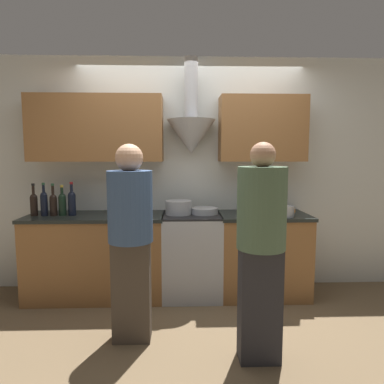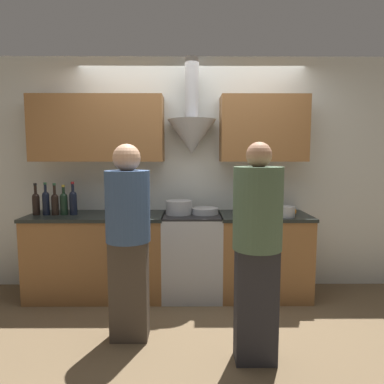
{
  "view_description": "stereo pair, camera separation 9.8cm",
  "coord_description": "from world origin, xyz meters",
  "px_view_note": "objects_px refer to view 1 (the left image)",
  "views": [
    {
      "loc": [
        -0.12,
        -3.28,
        1.52
      ],
      "look_at": [
        0.0,
        0.22,
        1.14
      ],
      "focal_mm": 32.0,
      "sensor_mm": 36.0,
      "label": 1
    },
    {
      "loc": [
        -0.02,
        -3.28,
        1.52
      ],
      "look_at": [
        0.0,
        0.22,
        1.14
      ],
      "focal_mm": 32.0,
      "sensor_mm": 36.0,
      "label": 2
    }
  ],
  "objects_px": {
    "wine_bottle_0": "(34,203)",
    "wine_bottle_1": "(44,202)",
    "wine_bottle_3": "(62,203)",
    "wine_bottle_2": "(53,203)",
    "person_foreground_left": "(131,235)",
    "mixing_bowl": "(205,211)",
    "person_foreground_right": "(261,244)",
    "orange_fruit": "(292,211)",
    "wine_bottle_4": "(72,202)",
    "stove_range": "(192,254)",
    "stock_pot": "(179,207)",
    "saucepan": "(286,211)"
  },
  "relations": [
    {
      "from": "wine_bottle_0",
      "to": "wine_bottle_1",
      "type": "height_order",
      "value": "wine_bottle_1"
    },
    {
      "from": "wine_bottle_1",
      "to": "wine_bottle_3",
      "type": "distance_m",
      "value": 0.18
    },
    {
      "from": "wine_bottle_2",
      "to": "wine_bottle_0",
      "type": "bearing_deg",
      "value": 177.73
    },
    {
      "from": "wine_bottle_1",
      "to": "person_foreground_left",
      "type": "bearing_deg",
      "value": -40.03
    },
    {
      "from": "mixing_bowl",
      "to": "person_foreground_left",
      "type": "relative_size",
      "value": 0.18
    },
    {
      "from": "person_foreground_right",
      "to": "person_foreground_left",
      "type": "bearing_deg",
      "value": 161.81
    },
    {
      "from": "wine_bottle_1",
      "to": "person_foreground_right",
      "type": "relative_size",
      "value": 0.21
    },
    {
      "from": "wine_bottle_0",
      "to": "person_foreground_right",
      "type": "distance_m",
      "value": 2.42
    },
    {
      "from": "wine_bottle_2",
      "to": "orange_fruit",
      "type": "bearing_deg",
      "value": -0.48
    },
    {
      "from": "wine_bottle_4",
      "to": "stove_range",
      "type": "bearing_deg",
      "value": 0.87
    },
    {
      "from": "stock_pot",
      "to": "wine_bottle_4",
      "type": "bearing_deg",
      "value": -178.58
    },
    {
      "from": "orange_fruit",
      "to": "person_foreground_left",
      "type": "xyz_separation_m",
      "value": [
        -1.58,
        -0.83,
        -0.04
      ]
    },
    {
      "from": "wine_bottle_1",
      "to": "wine_bottle_2",
      "type": "xyz_separation_m",
      "value": [
        0.1,
        -0.0,
        -0.01
      ]
    },
    {
      "from": "stove_range",
      "to": "saucepan",
      "type": "relative_size",
      "value": 5.59
    },
    {
      "from": "wine_bottle_3",
      "to": "saucepan",
      "type": "bearing_deg",
      "value": -3.88
    },
    {
      "from": "person_foreground_left",
      "to": "person_foreground_right",
      "type": "bearing_deg",
      "value": -18.19
    },
    {
      "from": "stove_range",
      "to": "person_foreground_right",
      "type": "distance_m",
      "value": 1.37
    },
    {
      "from": "wine_bottle_2",
      "to": "orange_fruit",
      "type": "xyz_separation_m",
      "value": [
        2.5,
        -0.02,
        -0.09
      ]
    },
    {
      "from": "wine_bottle_1",
      "to": "wine_bottle_2",
      "type": "bearing_deg",
      "value": -1.37
    },
    {
      "from": "wine_bottle_3",
      "to": "mixing_bowl",
      "type": "xyz_separation_m",
      "value": [
        1.49,
        0.04,
        -0.1
      ]
    },
    {
      "from": "stove_range",
      "to": "wine_bottle_2",
      "type": "relative_size",
      "value": 2.65
    },
    {
      "from": "wine_bottle_0",
      "to": "person_foreground_right",
      "type": "xyz_separation_m",
      "value": [
        2.11,
        -1.18,
        -0.14
      ]
    },
    {
      "from": "wine_bottle_0",
      "to": "wine_bottle_3",
      "type": "distance_m",
      "value": 0.29
    },
    {
      "from": "saucepan",
      "to": "person_foreground_left",
      "type": "bearing_deg",
      "value": -154.43
    },
    {
      "from": "stock_pot",
      "to": "orange_fruit",
      "type": "bearing_deg",
      "value": -3.08
    },
    {
      "from": "orange_fruit",
      "to": "wine_bottle_0",
      "type": "bearing_deg",
      "value": 179.38
    },
    {
      "from": "stock_pot",
      "to": "saucepan",
      "type": "distance_m",
      "value": 1.12
    },
    {
      "from": "wine_bottle_0",
      "to": "saucepan",
      "type": "relative_size",
      "value": 2.11
    },
    {
      "from": "wine_bottle_3",
      "to": "wine_bottle_4",
      "type": "height_order",
      "value": "wine_bottle_4"
    },
    {
      "from": "wine_bottle_1",
      "to": "person_foreground_left",
      "type": "distance_m",
      "value": 1.34
    },
    {
      "from": "person_foreground_left",
      "to": "stock_pot",
      "type": "bearing_deg",
      "value": 66.93
    },
    {
      "from": "wine_bottle_0",
      "to": "wine_bottle_1",
      "type": "xyz_separation_m",
      "value": [
        0.11,
        -0.01,
        0.01
      ]
    },
    {
      "from": "wine_bottle_1",
      "to": "saucepan",
      "type": "height_order",
      "value": "wine_bottle_1"
    },
    {
      "from": "wine_bottle_3",
      "to": "wine_bottle_4",
      "type": "xyz_separation_m",
      "value": [
        0.1,
        -0.0,
        0.01
      ]
    },
    {
      "from": "mixing_bowl",
      "to": "stock_pot",
      "type": "bearing_deg",
      "value": -177.21
    },
    {
      "from": "wine_bottle_4",
      "to": "wine_bottle_3",
      "type": "bearing_deg",
      "value": 179.78
    },
    {
      "from": "stock_pot",
      "to": "orange_fruit",
      "type": "distance_m",
      "value": 1.2
    },
    {
      "from": "wine_bottle_4",
      "to": "orange_fruit",
      "type": "relative_size",
      "value": 4.69
    },
    {
      "from": "wine_bottle_1",
      "to": "mixing_bowl",
      "type": "distance_m",
      "value": 1.68
    },
    {
      "from": "wine_bottle_4",
      "to": "stock_pot",
      "type": "height_order",
      "value": "wine_bottle_4"
    },
    {
      "from": "stove_range",
      "to": "saucepan",
      "type": "distance_m",
      "value": 1.1
    },
    {
      "from": "wine_bottle_3",
      "to": "orange_fruit",
      "type": "height_order",
      "value": "wine_bottle_3"
    },
    {
      "from": "stove_range",
      "to": "wine_bottle_0",
      "type": "height_order",
      "value": "wine_bottle_0"
    },
    {
      "from": "saucepan",
      "to": "orange_fruit",
      "type": "bearing_deg",
      "value": 51.22
    },
    {
      "from": "saucepan",
      "to": "person_foreground_right",
      "type": "height_order",
      "value": "person_foreground_right"
    },
    {
      "from": "person_foreground_right",
      "to": "wine_bottle_3",
      "type": "bearing_deg",
      "value": 146.74
    },
    {
      "from": "orange_fruit",
      "to": "person_foreground_right",
      "type": "distance_m",
      "value": 1.3
    },
    {
      "from": "orange_fruit",
      "to": "wine_bottle_4",
      "type": "bearing_deg",
      "value": 179.09
    },
    {
      "from": "wine_bottle_0",
      "to": "wine_bottle_1",
      "type": "bearing_deg",
      "value": -3.07
    },
    {
      "from": "wine_bottle_0",
      "to": "wine_bottle_2",
      "type": "bearing_deg",
      "value": -2.27
    }
  ]
}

